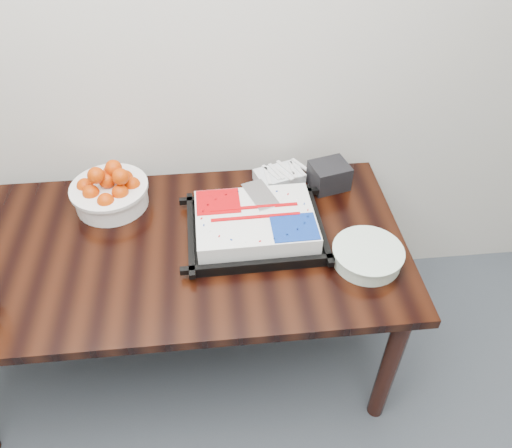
{
  "coord_description": "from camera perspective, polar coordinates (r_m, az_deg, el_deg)",
  "views": [
    {
      "loc": [
        0.19,
        0.62,
        2.11
      ],
      "look_at": [
        0.33,
        2.0,
        0.83
      ],
      "focal_mm": 35.0,
      "sensor_mm": 36.0,
      "label": 1
    }
  ],
  "objects": [
    {
      "name": "plate_stack",
      "position": [
        1.87,
        12.61,
        -3.54
      ],
      "size": [
        0.26,
        0.26,
        0.06
      ],
      "color": "white",
      "rests_on": "table"
    },
    {
      "name": "table",
      "position": [
        2.0,
        -9.42,
        -4.1
      ],
      "size": [
        1.8,
        0.9,
        0.75
      ],
      "color": "black",
      "rests_on": "ground"
    },
    {
      "name": "cake_tray",
      "position": [
        1.92,
        -0.09,
        -0.07
      ],
      "size": [
        0.52,
        0.42,
        0.11
      ],
      "color": "black",
      "rests_on": "table"
    },
    {
      "name": "fork_bag",
      "position": [
        2.19,
        2.65,
        5.47
      ],
      "size": [
        0.23,
        0.18,
        0.06
      ],
      "color": "silver",
      "rests_on": "table"
    },
    {
      "name": "napkin_box",
      "position": [
        2.17,
        8.35,
        5.51
      ],
      "size": [
        0.18,
        0.17,
        0.11
      ],
      "primitive_type": "cube",
      "rotation": [
        0.0,
        0.0,
        0.24
      ],
      "color": "black",
      "rests_on": "table"
    },
    {
      "name": "tangerine_bowl",
      "position": [
        2.12,
        -16.45,
        3.97
      ],
      "size": [
        0.32,
        0.32,
        0.2
      ],
      "color": "white",
      "rests_on": "table"
    }
  ]
}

